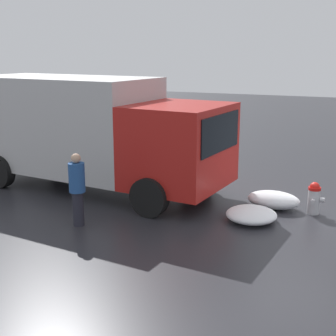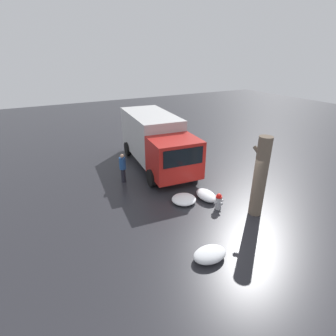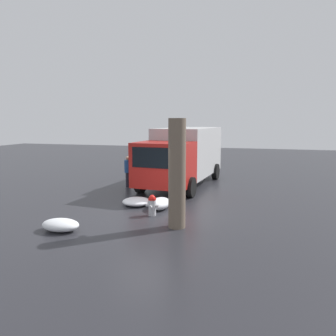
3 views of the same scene
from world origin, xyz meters
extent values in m
plane|color=#28282D|center=(0.00, 0.00, 0.00)|extent=(60.00, 60.00, 0.00)
cylinder|color=#B7B7BC|center=(0.00, 0.00, 0.28)|extent=(0.27, 0.27, 0.57)
cylinder|color=red|center=(0.00, 0.00, 0.60)|extent=(0.28, 0.28, 0.07)
sphere|color=red|center=(0.00, 0.00, 0.63)|extent=(0.23, 0.23, 0.23)
cylinder|color=#B7B7BC|center=(-0.18, 0.00, 0.35)|extent=(0.10, 0.11, 0.11)
cylinder|color=#B7B7BC|center=(0.00, -0.18, 0.35)|extent=(0.09, 0.10, 0.09)
cylinder|color=#B7B7BC|center=(0.00, 0.18, 0.35)|extent=(0.09, 0.10, 0.09)
cube|color=red|center=(3.13, 0.48, 1.43)|extent=(2.33, 2.64, 1.96)
cube|color=black|center=(2.07, 0.58, 1.82)|extent=(0.23, 2.05, 0.86)
cube|color=#BCBCBC|center=(6.72, 0.13, 1.71)|extent=(5.33, 2.93, 2.51)
cylinder|color=black|center=(3.11, -0.75, 0.45)|extent=(0.92, 0.37, 0.90)
cylinder|color=black|center=(3.35, 1.69, 0.45)|extent=(0.92, 0.37, 0.90)
cylinder|color=black|center=(7.87, -1.21, 0.45)|extent=(0.92, 0.37, 0.90)
cylinder|color=black|center=(8.11, 1.22, 0.45)|extent=(0.92, 0.37, 0.90)
cylinder|color=#23232D|center=(4.49, 2.80, 0.37)|extent=(0.23, 0.23, 0.75)
cylinder|color=#234C8C|center=(4.49, 2.80, 1.06)|extent=(0.34, 0.34, 0.62)
sphere|color=tan|center=(4.49, 2.80, 1.47)|extent=(0.20, 0.20, 0.20)
ellipsoid|color=white|center=(0.91, -0.01, 0.21)|extent=(1.23, 0.73, 0.42)
ellipsoid|color=white|center=(1.18, 1.06, 0.15)|extent=(1.11, 1.13, 0.30)
camera|label=1|loc=(-1.07, 10.64, 3.61)|focal=50.00mm
camera|label=2|loc=(-7.67, 6.63, 6.35)|focal=28.00mm
camera|label=3|loc=(-10.74, -3.61, 3.36)|focal=35.00mm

